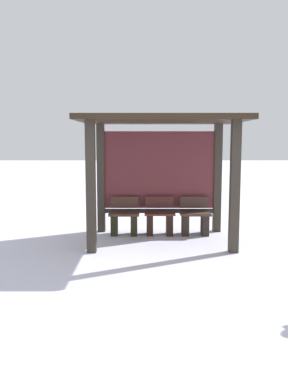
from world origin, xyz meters
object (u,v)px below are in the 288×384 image
object	(u,v)px
bus_shelter	(162,146)
bench_right_inside	(196,220)
bench_center_inside	(161,220)
bench_left_inside	(126,220)

from	to	relation	value
bus_shelter	bench_right_inside	size ratio (longest dim) A/B	3.96
bench_center_inside	bench_right_inside	xyz separation A→B (m)	(0.68, -0.00, 0.00)
bus_shelter	bench_left_inside	size ratio (longest dim) A/B	3.97
bench_right_inside	bench_left_inside	bearing A→B (deg)	-180.00
bench_center_inside	bench_right_inside	distance (m)	0.68
bench_right_inside	bench_center_inside	bearing A→B (deg)	179.97
bench_center_inside	bench_left_inside	bearing A→B (deg)	-179.96
bench_left_inside	bench_right_inside	world-z (taller)	bench_right_inside
bus_shelter	bench_left_inside	distance (m)	1.58
bus_shelter	bench_left_inside	world-z (taller)	bus_shelter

